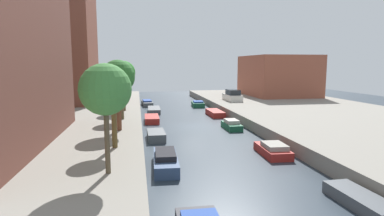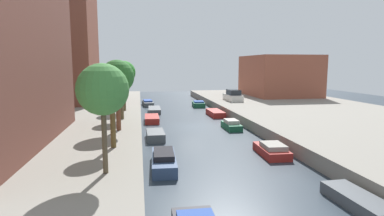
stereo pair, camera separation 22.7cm
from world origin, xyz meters
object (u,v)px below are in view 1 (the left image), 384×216
moored_boat_left_1 (165,160)px  moored_boat_left_2 (156,135)px  street_tree_3 (121,80)px  moored_boat_right_4 (198,104)px  moored_boat_left_3 (152,119)px  moored_boat_left_4 (154,110)px  moored_boat_right_1 (273,150)px  street_tree_4 (124,73)px  moored_boat_right_0 (361,201)px  street_tree_0 (105,90)px  low_block_right (277,76)px  street_tree_1 (113,88)px  moored_boat_right_3 (215,113)px  moored_boat_right_2 (232,125)px  moored_boat_left_5 (147,103)px  parked_car (232,96)px  street_tree_2 (118,77)px

moored_boat_left_1 → moored_boat_left_2: bearing=91.0°
street_tree_3 → moored_boat_right_4: (10.17, 14.93, -4.35)m
moored_boat_left_1 → moored_boat_left_3: moored_boat_left_1 is taller
moored_boat_left_4 → moored_boat_right_1: moored_boat_right_1 is taller
street_tree_4 → moored_boat_left_3: bearing=-34.7°
moored_boat_right_0 → street_tree_0: bearing=162.7°
low_block_right → street_tree_1: size_ratio=2.60×
moored_boat_right_0 → street_tree_1: bearing=143.2°
moored_boat_left_2 → moored_boat_right_3: moored_boat_left_2 is taller
moored_boat_left_4 → moored_boat_right_3: moored_boat_right_3 is taller
street_tree_0 → moored_boat_left_1: size_ratio=1.16×
moored_boat_right_0 → moored_boat_left_1: bearing=139.4°
moored_boat_left_4 → moored_boat_right_1: size_ratio=1.30×
street_tree_4 → moored_boat_right_2: street_tree_4 is taller
moored_boat_left_5 → moored_boat_right_1: moored_boat_right_1 is taller
parked_car → street_tree_0: bearing=-117.6°
street_tree_2 → moored_boat_left_1: street_tree_2 is taller
street_tree_3 → moored_boat_left_5: (2.85, 17.40, -4.36)m
moored_boat_right_0 → low_block_right: bearing=70.2°
street_tree_2 → street_tree_3: size_ratio=1.12×
moored_boat_left_4 → street_tree_1: bearing=-99.5°
moored_boat_right_4 → moored_boat_left_2: bearing=-110.4°
moored_boat_left_1 → moored_boat_right_4: (7.15, 26.84, -0.05)m
parked_car → moored_boat_right_1: (-4.42, -23.75, -1.30)m
moored_boat_right_1 → moored_boat_right_4: bearing=90.6°
moored_boat_right_1 → moored_boat_left_2: bearing=141.7°
low_block_right → street_tree_3: size_ratio=2.53×
moored_boat_left_1 → moored_boat_left_5: moored_boat_left_1 is taller
moored_boat_left_1 → moored_boat_left_4: 22.43m
street_tree_3 → moored_boat_right_1: (10.45, -10.57, -4.37)m
street_tree_3 → moored_boat_left_2: street_tree_3 is taller
street_tree_1 → moored_boat_right_0: size_ratio=1.30×
street_tree_1 → moored_boat_right_3: bearing=57.8°
street_tree_4 → moored_boat_right_4: size_ratio=1.62×
street_tree_1 → moored_boat_right_2: size_ratio=1.53×
moored_boat_right_2 → moored_boat_right_4: bearing=90.4°
moored_boat_right_0 → moored_boat_right_4: 33.60m
parked_car → moored_boat_left_2: 21.49m
parked_car → moored_boat_left_4: 11.74m
parked_car → moored_boat_right_2: parked_car is taller
street_tree_2 → moored_boat_left_2: street_tree_2 is taller
moored_boat_right_2 → moored_boat_left_1: bearing=-125.1°
street_tree_0 → street_tree_3: size_ratio=1.06×
moored_boat_right_0 → moored_boat_right_1: moored_boat_right_1 is taller
low_block_right → moored_boat_right_4: 15.90m
moored_boat_right_1 → street_tree_1: bearing=179.7°
low_block_right → moored_boat_right_1: (-14.31, -30.44, -3.94)m
moored_boat_left_2 → street_tree_2: bearing=-168.5°
moored_boat_right_1 → moored_boat_right_4: moored_boat_right_1 is taller
street_tree_3 → parked_car: (14.87, 13.18, -3.06)m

